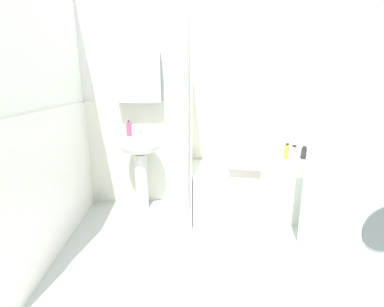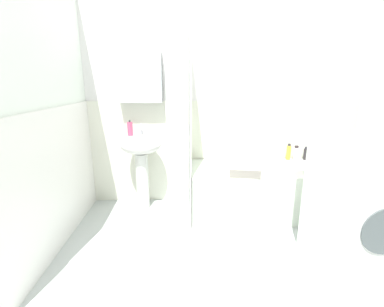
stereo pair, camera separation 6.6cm
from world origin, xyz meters
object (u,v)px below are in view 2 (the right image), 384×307
(shampoo_bottle, at_px, (296,153))
(washer_dryer_stack, at_px, (366,161))
(bathtub, at_px, (258,190))
(towel_folded, at_px, (245,172))
(soap_dispenser, at_px, (130,129))
(lotion_bottle, at_px, (289,152))
(sink, at_px, (141,156))
(conditioner_bottle, at_px, (306,154))

(shampoo_bottle, distance_m, washer_dryer_stack, 1.25)
(bathtub, relative_size, towel_folded, 4.96)
(bathtub, height_order, shampoo_bottle, shampoo_bottle)
(soap_dispenser, relative_size, lotion_bottle, 0.90)
(sink, relative_size, conditioner_bottle, 5.41)
(lotion_bottle, relative_size, towel_folded, 0.65)
(sink, bearing_deg, bathtub, -7.18)
(conditioner_bottle, distance_m, shampoo_bottle, 0.13)
(bathtub, bearing_deg, conditioner_bottle, 24.48)
(soap_dispenser, distance_m, conditioner_bottle, 2.06)
(lotion_bottle, relative_size, washer_dryer_stack, 0.11)
(soap_dispenser, distance_m, shampoo_bottle, 1.93)
(sink, height_order, lotion_bottle, sink)
(soap_dispenser, relative_size, washer_dryer_stack, 0.10)
(shampoo_bottle, bearing_deg, sink, -176.22)
(shampoo_bottle, distance_m, lotion_bottle, 0.08)
(lotion_bottle, height_order, washer_dryer_stack, washer_dryer_stack)
(lotion_bottle, bearing_deg, shampoo_bottle, -14.30)
(soap_dispenser, height_order, bathtub, soap_dispenser)
(soap_dispenser, distance_m, bathtub, 1.55)
(soap_dispenser, bearing_deg, washer_dryer_stack, -31.32)
(towel_folded, relative_size, washer_dryer_stack, 0.17)
(soap_dispenser, bearing_deg, shampoo_bottle, 2.34)
(sink, height_order, conditioner_bottle, sink)
(washer_dryer_stack, bearing_deg, sink, 148.01)
(sink, distance_m, conditioner_bottle, 1.92)
(sink, distance_m, washer_dryer_stack, 2.10)
(conditioner_bottle, relative_size, lotion_bottle, 0.81)
(lotion_bottle, bearing_deg, conditioner_bottle, -3.13)
(bathtub, height_order, conditioner_bottle, conditioner_bottle)
(sink, xyz_separation_m, conditioner_bottle, (1.91, 0.13, -0.03))
(soap_dispenser, relative_size, conditioner_bottle, 1.11)
(shampoo_bottle, bearing_deg, conditioner_bottle, 4.04)
(sink, xyz_separation_m, soap_dispenser, (-0.11, 0.04, 0.30))
(towel_folded, height_order, washer_dryer_stack, washer_dryer_stack)
(bathtub, relative_size, washer_dryer_stack, 0.85)
(conditioner_bottle, bearing_deg, bathtub, -155.52)
(lotion_bottle, distance_m, towel_folded, 0.84)
(bathtub, xyz_separation_m, lotion_bottle, (0.43, 0.30, 0.35))
(sink, bearing_deg, conditioner_bottle, 3.80)
(lotion_bottle, bearing_deg, bathtub, -144.82)
(shampoo_bottle, bearing_deg, bathtub, -151.07)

